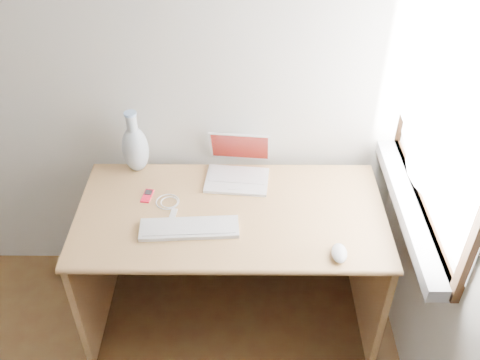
{
  "coord_description": "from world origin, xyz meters",
  "views": [
    {
      "loc": [
        0.99,
        -0.4,
        2.28
      ],
      "look_at": [
        0.98,
        1.35,
        0.89
      ],
      "focal_mm": 40.0,
      "sensor_mm": 36.0,
      "label": 1
    }
  ],
  "objects_px": {
    "external_keyboard": "(189,228)",
    "desk": "(232,232)",
    "vase": "(135,147)",
    "laptop": "(237,169)"
  },
  "relations": [
    {
      "from": "laptop",
      "to": "external_keyboard",
      "type": "distance_m",
      "value": 0.42
    },
    {
      "from": "desk",
      "to": "external_keyboard",
      "type": "height_order",
      "value": "external_keyboard"
    },
    {
      "from": "vase",
      "to": "external_keyboard",
      "type": "bearing_deg",
      "value": -56.02
    },
    {
      "from": "desk",
      "to": "laptop",
      "type": "distance_m",
      "value": 0.3
    },
    {
      "from": "laptop",
      "to": "external_keyboard",
      "type": "height_order",
      "value": "laptop"
    },
    {
      "from": "external_keyboard",
      "to": "desk",
      "type": "bearing_deg",
      "value": 45.7
    },
    {
      "from": "desk",
      "to": "laptop",
      "type": "relative_size",
      "value": 4.39
    },
    {
      "from": "vase",
      "to": "laptop",
      "type": "bearing_deg",
      "value": -6.03
    },
    {
      "from": "laptop",
      "to": "external_keyboard",
      "type": "relative_size",
      "value": 0.73
    },
    {
      "from": "vase",
      "to": "desk",
      "type": "bearing_deg",
      "value": -25.69
    }
  ]
}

